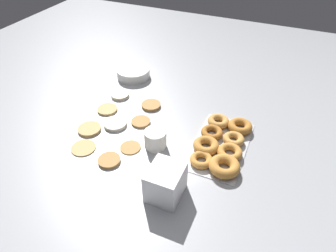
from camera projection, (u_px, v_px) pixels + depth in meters
The scene contains 14 objects.
ground_plane at pixel (145, 129), 1.32m from camera, with size 3.00×3.00×0.00m, color #9EA0A5.
pancake_0 at pixel (151, 105), 1.45m from camera, with size 0.09×0.09×0.01m, color #B27F42.
pancake_1 at pixel (115, 124), 1.34m from camera, with size 0.10×0.10×0.01m, color silver.
pancake_2 at pixel (109, 160), 1.16m from camera, with size 0.09×0.09×0.01m, color #B27F42.
pancake_3 at pixel (83, 147), 1.22m from camera, with size 0.10×0.10×0.01m, color tan.
pancake_4 at pixel (120, 95), 1.52m from camera, with size 0.09×0.09×0.01m, color beige.
pancake_5 at pixel (130, 147), 1.22m from camera, with size 0.09×0.09×0.01m, color #B27F42.
pancake_6 at pixel (107, 109), 1.42m from camera, with size 0.10×0.10×0.01m, color tan.
pancake_7 at pixel (141, 122), 1.35m from camera, with size 0.09×0.09×0.01m, color #B27F42.
pancake_8 at pixel (89, 129), 1.31m from camera, with size 0.10×0.10×0.01m, color tan.
donut_tray at pixel (222, 144), 1.22m from camera, with size 0.38×0.22×0.04m.
batter_bowl at pixel (133, 73), 1.66m from camera, with size 0.18×0.18×0.05m.
container_stack at pixel (165, 182), 1.01m from camera, with size 0.13×0.11×0.12m.
paper_cup at pixel (155, 139), 1.21m from camera, with size 0.09×0.09×0.08m.
Camera 1 is at (-0.89, -0.50, 0.85)m, focal length 32.00 mm.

